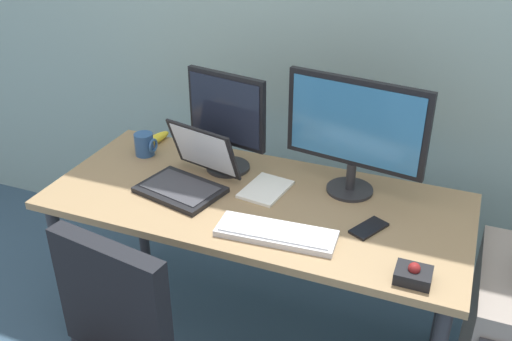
{
  "coord_description": "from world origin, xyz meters",
  "views": [
    {
      "loc": [
        0.69,
        -1.71,
        1.86
      ],
      "look_at": [
        0.0,
        0.0,
        0.85
      ],
      "focal_mm": 40.11,
      "sensor_mm": 36.0,
      "label": 1
    }
  ],
  "objects_px": {
    "trackball_mouse": "(413,274)",
    "coffee_mug": "(145,144)",
    "paper_notepad": "(266,189)",
    "banana": "(154,140)",
    "cell_phone": "(369,228)",
    "monitor_side": "(227,118)",
    "keyboard": "(276,233)",
    "monitor_main": "(355,129)",
    "laptop": "(189,175)"
  },
  "relations": [
    {
      "from": "banana",
      "to": "keyboard",
      "type": "bearing_deg",
      "value": -31.85
    },
    {
      "from": "monitor_side",
      "to": "paper_notepad",
      "type": "relative_size",
      "value": 1.98
    },
    {
      "from": "monitor_side",
      "to": "paper_notepad",
      "type": "bearing_deg",
      "value": -27.58
    },
    {
      "from": "monitor_side",
      "to": "cell_phone",
      "type": "xyz_separation_m",
      "value": [
        0.64,
        -0.22,
        -0.22
      ]
    },
    {
      "from": "trackball_mouse",
      "to": "coffee_mug",
      "type": "xyz_separation_m",
      "value": [
        -1.2,
        0.42,
        0.03
      ]
    },
    {
      "from": "paper_notepad",
      "to": "banana",
      "type": "distance_m",
      "value": 0.64
    },
    {
      "from": "monitor_main",
      "to": "banana",
      "type": "xyz_separation_m",
      "value": [
        -0.91,
        0.08,
        -0.24
      ]
    },
    {
      "from": "trackball_mouse",
      "to": "cell_phone",
      "type": "xyz_separation_m",
      "value": [
        -0.18,
        0.22,
        -0.02
      ]
    },
    {
      "from": "coffee_mug",
      "to": "cell_phone",
      "type": "xyz_separation_m",
      "value": [
        1.02,
        -0.2,
        -0.04
      ]
    },
    {
      "from": "laptop",
      "to": "banana",
      "type": "distance_m",
      "value": 0.43
    },
    {
      "from": "keyboard",
      "to": "cell_phone",
      "type": "bearing_deg",
      "value": 29.01
    },
    {
      "from": "coffee_mug",
      "to": "keyboard",
      "type": "bearing_deg",
      "value": -26.17
    },
    {
      "from": "monitor_main",
      "to": "cell_phone",
      "type": "xyz_separation_m",
      "value": [
        0.12,
        -0.23,
        -0.26
      ]
    },
    {
      "from": "monitor_side",
      "to": "trackball_mouse",
      "type": "xyz_separation_m",
      "value": [
        0.82,
        -0.44,
        -0.2
      ]
    },
    {
      "from": "laptop",
      "to": "keyboard",
      "type": "bearing_deg",
      "value": -23.68
    },
    {
      "from": "monitor_main",
      "to": "cell_phone",
      "type": "relative_size",
      "value": 3.78
    },
    {
      "from": "trackball_mouse",
      "to": "banana",
      "type": "height_order",
      "value": "trackball_mouse"
    },
    {
      "from": "cell_phone",
      "to": "banana",
      "type": "relative_size",
      "value": 0.75
    },
    {
      "from": "monitor_main",
      "to": "banana",
      "type": "distance_m",
      "value": 0.95
    },
    {
      "from": "monitor_main",
      "to": "laptop",
      "type": "relative_size",
      "value": 1.45
    },
    {
      "from": "laptop",
      "to": "trackball_mouse",
      "type": "bearing_deg",
      "value": -15.7
    },
    {
      "from": "keyboard",
      "to": "cell_phone",
      "type": "relative_size",
      "value": 2.95
    },
    {
      "from": "cell_phone",
      "to": "banana",
      "type": "bearing_deg",
      "value": -169.73
    },
    {
      "from": "laptop",
      "to": "paper_notepad",
      "type": "xyz_separation_m",
      "value": [
        0.29,
        0.08,
        -0.05
      ]
    },
    {
      "from": "trackball_mouse",
      "to": "monitor_side",
      "type": "bearing_deg",
      "value": 151.59
    },
    {
      "from": "trackball_mouse",
      "to": "laptop",
      "type": "bearing_deg",
      "value": 164.3
    },
    {
      "from": "laptop",
      "to": "coffee_mug",
      "type": "xyz_separation_m",
      "value": [
        -0.3,
        0.17,
        -0.0
      ]
    },
    {
      "from": "keyboard",
      "to": "cell_phone",
      "type": "distance_m",
      "value": 0.33
    },
    {
      "from": "coffee_mug",
      "to": "paper_notepad",
      "type": "distance_m",
      "value": 0.6
    },
    {
      "from": "monitor_side",
      "to": "laptop",
      "type": "bearing_deg",
      "value": -112.4
    },
    {
      "from": "cell_phone",
      "to": "monitor_main",
      "type": "bearing_deg",
      "value": 145.39
    },
    {
      "from": "laptop",
      "to": "coffee_mug",
      "type": "distance_m",
      "value": 0.35
    },
    {
      "from": "trackball_mouse",
      "to": "cell_phone",
      "type": "distance_m",
      "value": 0.29
    },
    {
      "from": "cell_phone",
      "to": "keyboard",
      "type": "bearing_deg",
      "value": -124.06
    },
    {
      "from": "monitor_side",
      "to": "keyboard",
      "type": "bearing_deg",
      "value": -47.13
    },
    {
      "from": "trackball_mouse",
      "to": "paper_notepad",
      "type": "height_order",
      "value": "trackball_mouse"
    },
    {
      "from": "monitor_side",
      "to": "cell_phone",
      "type": "height_order",
      "value": "monitor_side"
    },
    {
      "from": "monitor_side",
      "to": "laptop",
      "type": "height_order",
      "value": "monitor_side"
    },
    {
      "from": "monitor_side",
      "to": "trackball_mouse",
      "type": "distance_m",
      "value": 0.95
    },
    {
      "from": "trackball_mouse",
      "to": "coffee_mug",
      "type": "relative_size",
      "value": 1.12
    },
    {
      "from": "monitor_main",
      "to": "paper_notepad",
      "type": "distance_m",
      "value": 0.41
    },
    {
      "from": "cell_phone",
      "to": "paper_notepad",
      "type": "bearing_deg",
      "value": -167.78
    },
    {
      "from": "coffee_mug",
      "to": "banana",
      "type": "xyz_separation_m",
      "value": [
        -0.02,
        0.11,
        -0.03
      ]
    },
    {
      "from": "cell_phone",
      "to": "coffee_mug",
      "type": "bearing_deg",
      "value": -164.35
    },
    {
      "from": "coffee_mug",
      "to": "cell_phone",
      "type": "height_order",
      "value": "coffee_mug"
    },
    {
      "from": "monitor_side",
      "to": "banana",
      "type": "bearing_deg",
      "value": 167.51
    },
    {
      "from": "keyboard",
      "to": "paper_notepad",
      "type": "height_order",
      "value": "keyboard"
    },
    {
      "from": "laptop",
      "to": "cell_phone",
      "type": "relative_size",
      "value": 2.61
    },
    {
      "from": "laptop",
      "to": "cell_phone",
      "type": "bearing_deg",
      "value": -2.5
    },
    {
      "from": "paper_notepad",
      "to": "banana",
      "type": "xyz_separation_m",
      "value": [
        -0.61,
        0.2,
        0.01
      ]
    }
  ]
}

